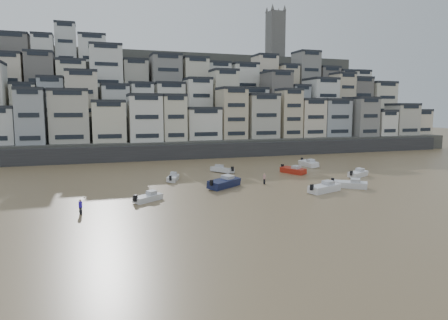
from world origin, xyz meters
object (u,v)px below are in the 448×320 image
object	(u,v)px
boat_j	(148,197)
boat_i	(309,163)
person_pink	(264,179)
boat_c	(224,181)
boat_e	(293,169)
person_blue	(81,207)
boat_d	(358,173)
boat_a	(325,186)
boat_b	(350,183)
boat_h	(222,169)
boat_f	(173,177)

from	to	relation	value
boat_j	boat_i	bearing A→B (deg)	-5.33
person_pink	boat_c	bearing A→B (deg)	-174.84
boat_e	person_blue	xyz separation A→B (m)	(-36.84, -18.27, 0.08)
person_pink	boat_d	bearing A→B (deg)	3.00
boat_a	boat_b	world-z (taller)	boat_a
boat_h	boat_b	distance (m)	24.47
boat_a	person_blue	size ratio (longest dim) A/B	3.48
boat_i	boat_c	bearing A→B (deg)	-55.15
boat_h	boat_b	world-z (taller)	boat_b
boat_d	person_blue	xyz separation A→B (m)	(-45.84, -11.20, 0.13)
boat_i	boat_f	bearing A→B (deg)	-74.56
boat_c	boat_b	bearing A→B (deg)	-56.23
boat_a	person_pink	bearing A→B (deg)	103.34
boat_c	boat_a	xyz separation A→B (m)	(12.54, -7.83, -0.11)
boat_a	boat_h	bearing A→B (deg)	90.48
boat_d	person_blue	size ratio (longest dim) A/B	3.11
person_blue	boat_d	bearing A→B (deg)	13.73
boat_f	person_pink	world-z (taller)	person_pink
boat_j	boat_b	bearing A→B (deg)	-37.38
boat_i	boat_j	bearing A→B (deg)	-58.01
boat_i	boat_e	size ratio (longest dim) A/B	1.06
boat_c	person_pink	distance (m)	6.97
person_blue	boat_c	bearing A→B (deg)	25.21
boat_e	boat_h	bearing A→B (deg)	-132.20
boat_a	boat_b	xyz separation A→B (m)	(5.37, 1.40, -0.09)
boat_b	boat_f	bearing A→B (deg)	-172.86
boat_c	boat_e	bearing A→B (deg)	-8.70
boat_b	person_blue	distance (m)	38.45
boat_j	boat_e	size ratio (longest dim) A/B	0.79
person_blue	person_pink	bearing A→B (deg)	20.51
boat_i	boat_j	xyz separation A→B (m)	(-36.10, -21.17, -0.21)
boat_f	person_blue	xyz separation A→B (m)	(-14.19, -17.83, 0.21)
boat_e	boat_a	world-z (taller)	boat_a
boat_i	boat_e	bearing A→B (deg)	-45.15
boat_c	boat_d	size ratio (longest dim) A/B	1.27
boat_c	boat_h	xyz separation A→B (m)	(4.34, 13.94, -0.22)
boat_e	person_pink	xyz separation A→B (m)	(-9.48, -8.03, 0.08)
boat_j	boat_f	bearing A→B (deg)	30.58
boat_a	boat_i	bearing A→B (deg)	44.11
boat_e	person_blue	bearing A→B (deg)	-82.24
boat_c	boat_a	size ratio (longest dim) A/B	1.13
boat_a	boat_f	xyz separation A→B (m)	(-18.77, 16.05, -0.16)
boat_d	boat_f	bearing A→B (deg)	140.61
person_blue	boat_h	bearing A→B (deg)	43.57
boat_i	boat_h	size ratio (longest dim) A/B	1.17
boat_i	boat_j	distance (m)	41.85
boat_h	person_blue	distance (m)	34.16
boat_i	boat_h	bearing A→B (deg)	-83.45
boat_d	boat_f	size ratio (longest dim) A/B	1.11
boat_h	boat_e	bearing A→B (deg)	-144.63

